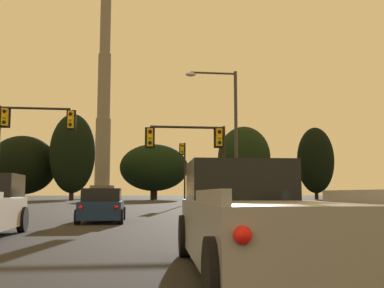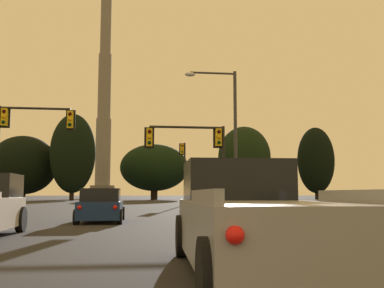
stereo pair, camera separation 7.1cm
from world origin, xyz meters
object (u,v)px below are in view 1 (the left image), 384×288
Objects in this scene: traffic_light_overhead_right at (197,147)px; smokestack at (104,115)px; traffic_light_far_right at (184,164)px; street_lamp at (228,125)px; pickup_truck_right_lane_third at (256,220)px; traffic_light_overhead_left at (24,132)px; hatchback_center_lane_front at (102,206)px.

traffic_light_overhead_right is 0.09× the size of smokestack.
traffic_light_far_right is 0.12× the size of smokestack.
traffic_light_far_right is 0.77× the size of street_lamp.
traffic_light_far_right is at bearing 87.78° from pickup_truck_right_lane_third.
traffic_light_overhead_right is 0.60× the size of street_lamp.
traffic_light_far_right is 23.29m from traffic_light_overhead_left.
pickup_truck_right_lane_third is at bearing -84.81° from smokestack.
street_lamp reaches higher than pickup_truck_right_lane_third.
hatchback_center_lane_front is 10.18m from traffic_light_overhead_left.
smokestack reaches higher than traffic_light_overhead_right.
traffic_light_overhead_right is at bearing 51.30° from hatchback_center_lane_front.
pickup_truck_right_lane_third is 41.03m from traffic_light_far_right.
pickup_truck_right_lane_third is 0.87× the size of traffic_light_overhead_left.
smokestack reaches higher than traffic_light_far_right.
traffic_light_overhead_right reaches higher than hatchback_center_lane_front.
traffic_light_far_right reaches higher than traffic_light_overhead_right.
traffic_light_far_right is at bearing 59.61° from traffic_light_overhead_left.
hatchback_center_lane_front is 0.07× the size of smokestack.
pickup_truck_right_lane_third is at bearing -94.68° from traffic_light_far_right.
hatchback_center_lane_front is 0.74× the size of pickup_truck_right_lane_third.
hatchback_center_lane_front is 99.66m from smokestack.
traffic_light_overhead_left is 1.23× the size of traffic_light_overhead_right.
hatchback_center_lane_front is at bearing -86.01° from smokestack.
traffic_light_far_right reaches higher than pickup_truck_right_lane_third.
pickup_truck_right_lane_third is 0.84× the size of traffic_light_far_right.
smokestack reaches higher than hatchback_center_lane_front.
traffic_light_overhead_left is (-11.78, -20.09, 0.52)m from traffic_light_far_right.
pickup_truck_right_lane_third is 20.23m from street_lamp.
street_lamp is 0.16× the size of smokestack.
smokestack reaches higher than traffic_light_overhead_left.
traffic_light_overhead_left is 0.12× the size of smokestack.
smokestack is (-11.78, 91.06, 17.61)m from traffic_light_overhead_right.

